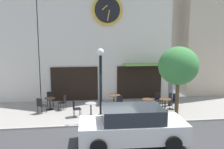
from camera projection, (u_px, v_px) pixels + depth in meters
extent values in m
cube|color=gray|center=(107.00, 110.00, 14.56)|extent=(26.20, 5.03, 0.05)
cube|color=#A8A5A0|center=(112.00, 124.00, 12.10)|extent=(26.20, 0.12, 0.08)
cube|color=silver|center=(105.00, 36.00, 17.74)|extent=(8.97, 2.79, 8.74)
cylinder|color=gold|center=(107.00, 10.00, 16.05)|extent=(2.04, 0.10, 2.04)
cylinder|color=black|center=(107.00, 10.00, 15.99)|extent=(1.67, 0.04, 1.67)
cube|color=gold|center=(105.00, 8.00, 15.91)|extent=(0.38, 0.03, 0.35)
cube|color=gold|center=(108.00, 15.00, 16.02)|extent=(0.19, 0.03, 0.71)
cube|color=black|center=(75.00, 84.00, 16.56)|extent=(3.14, 0.10, 2.30)
cube|color=black|center=(139.00, 82.00, 17.12)|extent=(3.14, 0.10, 2.30)
cube|color=#72A84C|center=(144.00, 64.00, 16.65)|extent=(2.87, 0.90, 0.12)
cube|color=beige|center=(212.00, 2.00, 19.11)|extent=(5.51, 4.25, 13.92)
cylinder|color=black|center=(101.00, 118.00, 12.61)|extent=(0.32, 0.32, 0.36)
cylinder|color=black|center=(101.00, 89.00, 12.37)|extent=(0.14, 0.14, 3.41)
sphere|color=white|center=(100.00, 52.00, 12.08)|extent=(0.36, 0.36, 0.36)
cylinder|color=brown|center=(177.00, 98.00, 13.26)|extent=(0.20, 0.20, 2.05)
ellipsoid|color=#3D8442|center=(178.00, 66.00, 12.98)|extent=(2.15, 1.94, 2.05)
cylinder|color=black|center=(50.00, 104.00, 14.58)|extent=(0.07, 0.07, 0.71)
cylinder|color=black|center=(50.00, 109.00, 14.64)|extent=(0.40, 0.40, 0.03)
cylinder|color=brown|center=(50.00, 98.00, 14.53)|extent=(0.63, 0.63, 0.03)
cylinder|color=black|center=(91.00, 110.00, 13.39)|extent=(0.07, 0.07, 0.73)
cylinder|color=black|center=(91.00, 116.00, 13.44)|extent=(0.40, 0.40, 0.03)
cylinder|color=gray|center=(91.00, 103.00, 13.33)|extent=(0.62, 0.62, 0.03)
cylinder|color=black|center=(114.00, 101.00, 15.21)|extent=(0.07, 0.07, 0.73)
cylinder|color=black|center=(114.00, 106.00, 15.27)|extent=(0.40, 0.40, 0.03)
cylinder|color=brown|center=(114.00, 95.00, 15.16)|extent=(0.78, 0.78, 0.03)
cylinder|color=black|center=(148.00, 106.00, 14.17)|extent=(0.07, 0.07, 0.74)
cylinder|color=black|center=(147.00, 111.00, 14.23)|extent=(0.40, 0.40, 0.03)
cylinder|color=brown|center=(148.00, 99.00, 14.11)|extent=(0.65, 0.65, 0.03)
cylinder|color=black|center=(165.00, 105.00, 14.33)|extent=(0.07, 0.07, 0.71)
cylinder|color=black|center=(165.00, 111.00, 14.38)|extent=(0.40, 0.40, 0.03)
cylinder|color=brown|center=(165.00, 99.00, 14.27)|extent=(0.68, 0.68, 0.03)
cube|color=black|center=(174.00, 102.00, 14.73)|extent=(0.56, 0.56, 0.04)
cube|color=black|center=(176.00, 97.00, 14.82)|extent=(0.26, 0.33, 0.45)
cylinder|color=black|center=(170.00, 105.00, 14.77)|extent=(0.03, 0.03, 0.45)
cylinder|color=black|center=(175.00, 106.00, 14.53)|extent=(0.03, 0.03, 0.45)
cylinder|color=black|center=(173.00, 104.00, 15.00)|extent=(0.03, 0.03, 0.45)
cylinder|color=black|center=(178.00, 105.00, 14.76)|extent=(0.03, 0.03, 0.45)
cube|color=black|center=(77.00, 109.00, 13.29)|extent=(0.48, 0.48, 0.04)
cube|color=black|center=(74.00, 105.00, 13.19)|extent=(0.12, 0.38, 0.45)
cylinder|color=black|center=(81.00, 113.00, 13.22)|extent=(0.03, 0.03, 0.45)
cylinder|color=black|center=(79.00, 112.00, 13.54)|extent=(0.03, 0.03, 0.45)
cylinder|color=black|center=(75.00, 114.00, 13.11)|extent=(0.03, 0.03, 0.45)
cylinder|color=black|center=(73.00, 112.00, 13.42)|extent=(0.03, 0.03, 0.45)
cube|color=black|center=(159.00, 100.00, 15.00)|extent=(0.44, 0.44, 0.04)
cube|color=black|center=(158.00, 96.00, 15.13)|extent=(0.38, 0.08, 0.45)
cylinder|color=black|center=(157.00, 105.00, 14.83)|extent=(0.03, 0.03, 0.45)
cylinder|color=black|center=(162.00, 105.00, 14.91)|extent=(0.03, 0.03, 0.45)
cylinder|color=black|center=(155.00, 103.00, 15.15)|extent=(0.03, 0.03, 0.45)
cylinder|color=black|center=(160.00, 103.00, 15.23)|extent=(0.03, 0.03, 0.45)
cube|color=black|center=(42.00, 105.00, 13.94)|extent=(0.56, 0.56, 0.04)
cube|color=black|center=(39.00, 102.00, 13.74)|extent=(0.34, 0.25, 0.45)
cylinder|color=black|center=(46.00, 109.00, 14.04)|extent=(0.03, 0.03, 0.45)
cylinder|color=black|center=(42.00, 108.00, 14.20)|extent=(0.03, 0.03, 0.45)
cylinder|color=black|center=(42.00, 110.00, 13.74)|extent=(0.03, 0.03, 0.45)
cylinder|color=black|center=(38.00, 110.00, 13.90)|extent=(0.03, 0.03, 0.45)
cube|color=black|center=(62.00, 102.00, 14.54)|extent=(0.50, 0.50, 0.04)
cube|color=black|center=(65.00, 99.00, 14.47)|extent=(0.15, 0.38, 0.45)
cylinder|color=black|center=(61.00, 105.00, 14.77)|extent=(0.03, 0.03, 0.45)
cylinder|color=black|center=(58.00, 107.00, 14.44)|extent=(0.03, 0.03, 0.45)
cylinder|color=black|center=(66.00, 105.00, 14.71)|extent=(0.03, 0.03, 0.45)
cylinder|color=black|center=(64.00, 107.00, 14.38)|extent=(0.03, 0.03, 0.45)
cube|color=black|center=(118.00, 102.00, 14.55)|extent=(0.49, 0.49, 0.04)
cube|color=black|center=(120.00, 99.00, 14.35)|extent=(0.38, 0.14, 0.45)
cylinder|color=black|center=(120.00, 105.00, 14.80)|extent=(0.03, 0.03, 0.45)
cylinder|color=black|center=(115.00, 106.00, 14.68)|extent=(0.03, 0.03, 0.45)
cylinder|color=black|center=(122.00, 107.00, 14.49)|extent=(0.03, 0.03, 0.45)
cylinder|color=black|center=(117.00, 107.00, 14.36)|extent=(0.03, 0.03, 0.45)
cube|color=black|center=(50.00, 99.00, 15.25)|extent=(0.45, 0.45, 0.04)
cube|color=black|center=(50.00, 95.00, 15.39)|extent=(0.38, 0.10, 0.45)
cylinder|color=black|center=(48.00, 104.00, 15.08)|extent=(0.03, 0.03, 0.45)
cylinder|color=black|center=(53.00, 103.00, 15.17)|extent=(0.03, 0.03, 0.45)
cylinder|color=black|center=(47.00, 102.00, 15.40)|extent=(0.03, 0.03, 0.45)
cylinder|color=black|center=(53.00, 102.00, 15.49)|extent=(0.03, 0.03, 0.45)
cylinder|color=#2D2D38|center=(170.00, 99.00, 15.44)|extent=(0.36, 0.36, 0.85)
cylinder|color=slate|center=(171.00, 88.00, 15.33)|extent=(0.44, 0.44, 0.60)
sphere|color=tan|center=(171.00, 81.00, 15.26)|extent=(0.22, 0.22, 0.22)
cube|color=white|center=(132.00, 130.00, 9.96)|extent=(4.35, 1.91, 0.75)
cube|color=#262B33|center=(132.00, 114.00, 9.85)|extent=(2.45, 1.65, 0.60)
cylinder|color=black|center=(173.00, 144.00, 9.26)|extent=(0.65, 0.24, 0.64)
cylinder|color=black|center=(160.00, 127.00, 11.02)|extent=(0.65, 0.24, 0.64)
cylinder|color=black|center=(99.00, 147.00, 8.97)|extent=(0.65, 0.24, 0.64)
cylinder|color=black|center=(97.00, 129.00, 10.74)|extent=(0.65, 0.24, 0.64)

